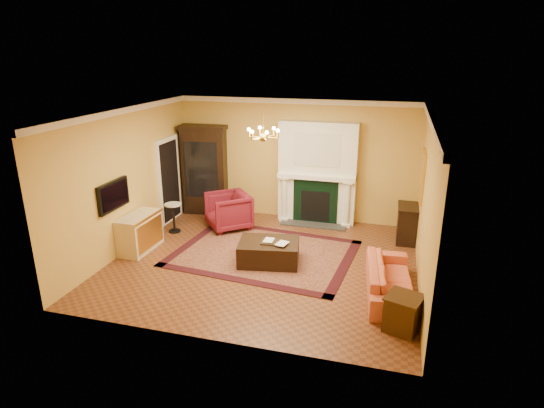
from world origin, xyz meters
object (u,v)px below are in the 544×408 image
at_px(wingback_armchair, 228,209).
at_px(end_table, 403,314).
at_px(coral_sofa, 391,275).
at_px(commode, 140,233).
at_px(console_table, 407,224).
at_px(pedestal_table, 174,216).
at_px(china_cabinet, 205,172).
at_px(leather_ottoman, 269,252).

bearing_deg(wingback_armchair, end_table, 10.89).
bearing_deg(wingback_armchair, coral_sofa, 19.79).
xyz_separation_m(commode, console_table, (5.51, 2.01, 0.01)).
bearing_deg(pedestal_table, commode, -101.65).
bearing_deg(coral_sofa, commode, 78.41).
bearing_deg(console_table, end_table, -91.53).
relative_size(china_cabinet, end_table, 3.99).
relative_size(commode, console_table, 1.32).
bearing_deg(leather_ottoman, wingback_armchair, 122.93).
bearing_deg(pedestal_table, end_table, -27.29).
bearing_deg(commode, leather_ottoman, 3.97).
bearing_deg(china_cabinet, pedestal_table, -104.08).
bearing_deg(coral_sofa, console_table, -12.21).
height_order(china_cabinet, end_table, china_cabinet).
relative_size(coral_sofa, end_table, 3.56).
relative_size(pedestal_table, coral_sofa, 0.36).
distance_m(wingback_armchair, end_table, 5.23).
height_order(pedestal_table, console_table, console_table).
distance_m(china_cabinet, end_table, 6.62).
bearing_deg(console_table, leather_ottoman, -145.46).
bearing_deg(leather_ottoman, console_table, 25.10).
distance_m(pedestal_table, commode, 1.14).
bearing_deg(console_table, pedestal_table, -170.94).
bearing_deg(wingback_armchair, commode, -79.45).
bearing_deg(end_table, coral_sofa, 101.72).
distance_m(pedestal_table, leather_ottoman, 2.79).
distance_m(end_table, console_table, 3.59).
relative_size(pedestal_table, commode, 0.66).
relative_size(wingback_armchair, coral_sofa, 0.49).
xyz_separation_m(commode, coral_sofa, (5.23, -0.52, -0.01)).
bearing_deg(leather_ottoman, coral_sofa, -25.24).
relative_size(commode, end_table, 1.92).
distance_m(wingback_armchair, commode, 2.19).
bearing_deg(coral_sofa, pedestal_table, 65.99).
relative_size(china_cabinet, commode, 2.08).
distance_m(console_table, leather_ottoman, 3.27).
distance_m(commode, leather_ottoman, 2.84).
bearing_deg(china_cabinet, console_table, -14.44).
distance_m(china_cabinet, console_table, 5.19).
distance_m(commode, console_table, 5.87).
height_order(commode, coral_sofa, commode).
distance_m(end_table, leather_ottoman, 3.12).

